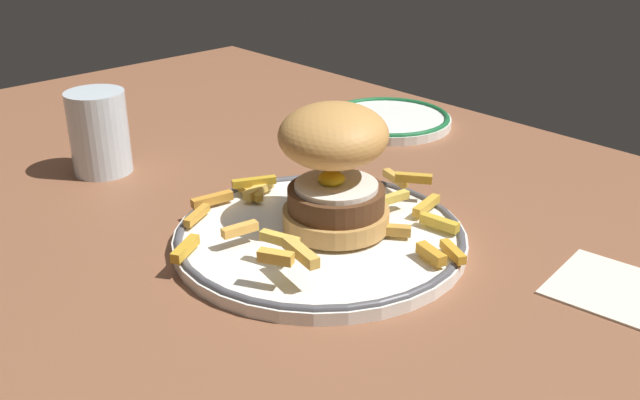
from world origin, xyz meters
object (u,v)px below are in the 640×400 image
Objects in this scene: napkin at (611,287)px; water_glass at (100,137)px; dinner_plate at (320,236)px; burger at (336,165)px; side_plate at (388,119)px.

water_glass is at bearing -160.60° from napkin.
dinner_plate is 7.07cm from burger.
napkin is (54.20, 19.09, -4.15)cm from water_glass.
dinner_plate is 31.89cm from water_glass.
side_plate is (11.43, 37.75, -3.52)cm from water_glass.
napkin is (42.76, -18.67, -0.63)cm from side_plate.
side_plate is at bearing 156.42° from napkin.
water_glass is 1.00× the size of napkin.
burger reaches higher than dinner_plate.
burger is 26.49cm from napkin.
burger reaches higher than napkin.
water_glass is 39.60cm from side_plate.
water_glass is at bearing -168.33° from dinner_plate.
napkin is at bearing 24.70° from burger.
napkin is (23.15, 12.68, -0.64)cm from dinner_plate.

